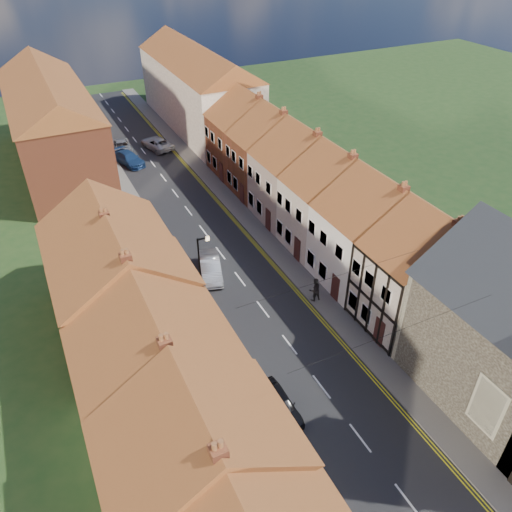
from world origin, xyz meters
The scene contains 22 objects.
road centered at (0.00, 30.00, 0.01)m, with size 7.00×90.00×0.02m, color black.
pavement_left centered at (-4.40, 30.00, 0.06)m, with size 1.80×90.00×0.12m, color slate.
pavement_right centered at (4.40, 30.00, 0.06)m, with size 1.80×90.00×0.12m, color slate.
cottage_r_tudor centered at (9.27, 12.70, 4.47)m, with size 8.30×5.20×9.00m.
cottage_r_white_near centered at (9.30, 18.10, 4.47)m, with size 8.30×6.00×9.00m.
cottage_r_cream_mid centered at (9.30, 23.50, 4.48)m, with size 8.30×5.20×9.00m.
cottage_r_pink centered at (9.30, 28.90, 4.47)m, with size 8.30×6.00×9.00m.
cottage_r_white_far centered at (9.30, 34.30, 4.48)m, with size 8.30×5.20×9.00m.
cottage_r_cream_far centered at (9.30, 39.70, 4.47)m, with size 8.30×6.00×9.00m.
cottage_l_cream centered at (-9.30, 5.55, 4.52)m, with size 8.30×6.30×9.10m.
cottage_l_white centered at (-9.30, 11.95, 4.37)m, with size 8.30×6.90×8.80m.
cottage_l_brick_mid centered at (-9.30, 18.05, 4.53)m, with size 8.30×5.70×9.10m.
cottage_l_pink centered at (-9.30, 23.85, 4.37)m, with size 8.30×6.30×8.80m.
block_right_far centered at (9.30, 55.00, 5.29)m, with size 8.30×24.20×10.50m.
block_left_far centered at (-9.30, 50.00, 5.29)m, with size 8.30×24.20×10.50m.
lamppost centered at (-3.81, 20.00, 3.54)m, with size 0.88×0.15×6.00m.
car_near centered at (-3.20, 9.55, 0.65)m, with size 1.55×3.84×1.31m, color black.
car_mid centered at (-1.87, 23.56, 0.73)m, with size 1.55×4.45×1.47m, color #919398.
car_far centered at (-2.38, 47.08, 0.69)m, with size 1.92×4.72×1.37m, color navy.
car_distant centered at (-2.25, 50.96, 0.63)m, with size 2.09×4.54×1.26m, color #93959A.
pedestrian_right centered at (3.85, 17.19, 1.07)m, with size 0.93×0.72×1.90m, color black.
car_distant_b centered at (1.77, 50.00, 0.69)m, with size 2.29×4.96×1.38m, color silver.
Camera 1 is at (-12.57, -6.53, 24.15)m, focal length 35.00 mm.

